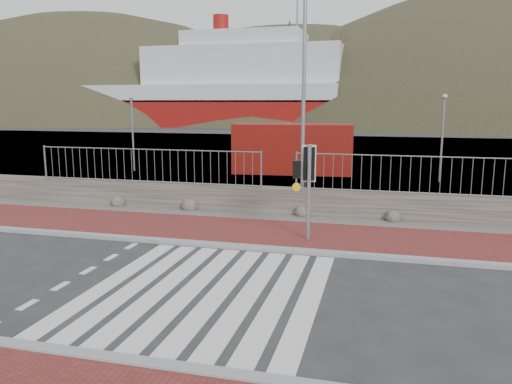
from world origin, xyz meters
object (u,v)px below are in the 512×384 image
(ferry, at_px, (206,92))
(traffic_signal_far, at_px, (308,172))
(streetlight, at_px, (308,86))
(shipping_container, at_px, (293,148))

(ferry, distance_m, traffic_signal_far, 69.02)
(ferry, bearing_deg, streetlight, -66.97)
(traffic_signal_far, height_order, streetlight, streetlight)
(shipping_container, bearing_deg, streetlight, -82.20)
(ferry, height_order, streetlight, ferry)
(traffic_signal_far, xyz_separation_m, shipping_container, (-2.78, 13.36, -0.62))
(ferry, relative_size, streetlight, 6.57)
(ferry, bearing_deg, traffic_signal_far, -67.77)
(streetlight, distance_m, shipping_container, 10.05)
(streetlight, height_order, shipping_container, streetlight)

